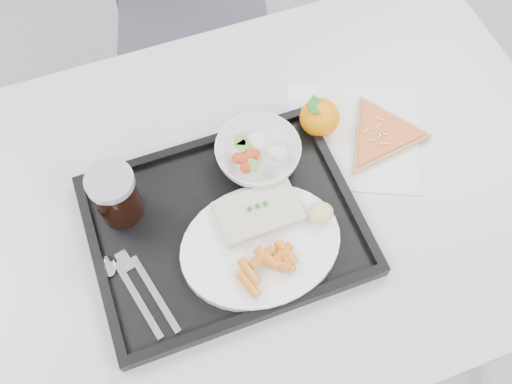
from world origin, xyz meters
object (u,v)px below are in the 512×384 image
at_px(salad_bowl, 258,154).
at_px(dinner_plate, 261,245).
at_px(table, 254,211).
at_px(cola_glass, 116,195).
at_px(tangerine, 320,117).
at_px(pizza_slice, 381,135).
at_px(tray, 225,226).

bearing_deg(salad_bowl, dinner_plate, -108.92).
bearing_deg(table, cola_glass, 169.33).
distance_m(table, dinner_plate, 0.14).
height_order(table, tangerine, tangerine).
relative_size(salad_bowl, tangerine, 1.76).
distance_m(dinner_plate, pizza_slice, 0.32).
xyz_separation_m(tangerine, pizza_slice, (0.10, -0.06, -0.02)).
xyz_separation_m(table, pizza_slice, (0.26, 0.03, 0.08)).
height_order(cola_glass, pizza_slice, cola_glass).
xyz_separation_m(dinner_plate, salad_bowl, (0.06, 0.16, 0.01)).
distance_m(table, tangerine, 0.21).
bearing_deg(salad_bowl, tray, -134.27).
distance_m(table, cola_glass, 0.27).
relative_size(tray, cola_glass, 4.17).
distance_m(cola_glass, tangerine, 0.39).
height_order(table, cola_glass, cola_glass).
bearing_deg(salad_bowl, table, -116.34).
height_order(table, dinner_plate, dinner_plate).
distance_m(table, pizza_slice, 0.28).
relative_size(cola_glass, tangerine, 1.25).
xyz_separation_m(table, dinner_plate, (-0.03, -0.11, 0.09)).
bearing_deg(table, tangerine, 29.29).
bearing_deg(dinner_plate, cola_glass, 143.20).
relative_size(table, cola_glass, 11.11).
xyz_separation_m(table, tangerine, (0.16, 0.09, 0.10)).
relative_size(table, dinner_plate, 4.44).
relative_size(table, pizza_slice, 4.19).
xyz_separation_m(salad_bowl, cola_glass, (-0.25, -0.01, 0.03)).
bearing_deg(tangerine, salad_bowl, -164.96).
bearing_deg(salad_bowl, pizza_slice, -5.87).
bearing_deg(table, dinner_plate, -104.80).
height_order(salad_bowl, tangerine, tangerine).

